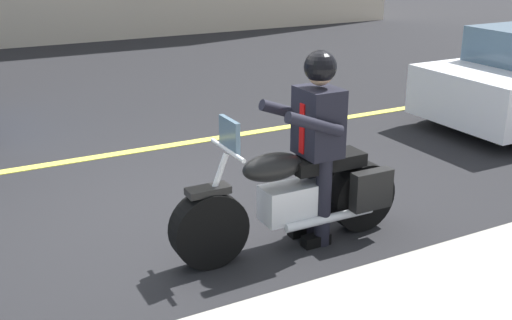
% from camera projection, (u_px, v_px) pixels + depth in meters
% --- Properties ---
extents(ground_plane, '(80.00, 80.00, 0.00)m').
position_uv_depth(ground_plane, '(178.00, 211.00, 6.38)').
color(ground_plane, black).
extents(lane_center_stripe, '(60.00, 0.16, 0.01)m').
position_uv_depth(lane_center_stripe, '(121.00, 153.00, 8.04)').
color(lane_center_stripe, '#E5DB4C').
rests_on(lane_center_stripe, ground_plane).
extents(motorcycle_main, '(2.21, 0.60, 1.26)m').
position_uv_depth(motorcycle_main, '(297.00, 197.00, 5.56)').
color(motorcycle_main, black).
rests_on(motorcycle_main, ground_plane).
extents(rider_main, '(0.62, 0.55, 1.74)m').
position_uv_depth(rider_main, '(317.00, 131.00, 5.45)').
color(rider_main, black).
rests_on(rider_main, ground_plane).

